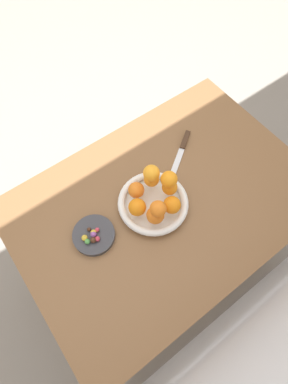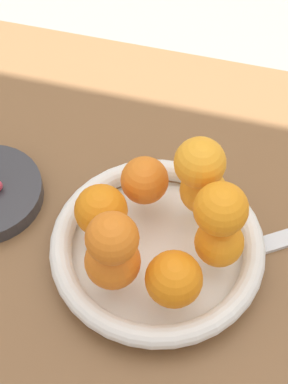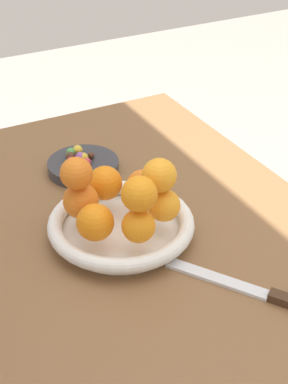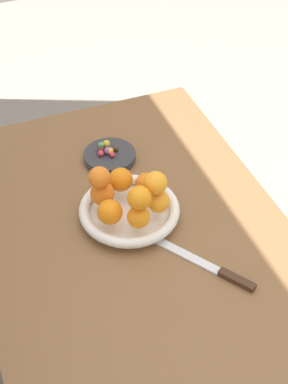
{
  "view_description": "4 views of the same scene",
  "coord_description": "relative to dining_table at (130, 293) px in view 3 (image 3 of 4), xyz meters",
  "views": [
    {
      "loc": [
        0.35,
        0.34,
        1.73
      ],
      "look_at": [
        0.06,
        -0.05,
        0.8
      ],
      "focal_mm": 28.0,
      "sensor_mm": 36.0,
      "label": 1
    },
    {
      "loc": [
        -0.03,
        0.34,
        1.36
      ],
      "look_at": [
        0.07,
        -0.02,
        0.86
      ],
      "focal_mm": 55.0,
      "sensor_mm": 36.0,
      "label": 2
    },
    {
      "loc": [
        -0.69,
        0.34,
        1.37
      ],
      "look_at": [
        0.03,
        -0.04,
        0.83
      ],
      "focal_mm": 55.0,
      "sensor_mm": 36.0,
      "label": 3
    },
    {
      "loc": [
        -0.93,
        0.34,
        1.8
      ],
      "look_at": [
        0.02,
        -0.04,
        0.84
      ],
      "focal_mm": 55.0,
      "sensor_mm": 36.0,
      "label": 4
    }
  ],
  "objects": [
    {
      "name": "candy_dish",
      "position": [
        0.29,
        -0.04,
        0.1
      ],
      "size": [
        0.15,
        0.15,
        0.02
      ],
      "primitive_type": "cylinder",
      "color": "#333338",
      "rests_on": "dining_table"
    },
    {
      "name": "dining_table",
      "position": [
        0.0,
        0.0,
        0.0
      ],
      "size": [
        1.1,
        0.76,
        0.74
      ],
      "color": "brown",
      "rests_on": "ground_plane"
    },
    {
      "name": "orange_4",
      "position": [
        0.01,
        -0.07,
        0.16
      ],
      "size": [
        0.06,
        0.06,
        0.06
      ],
      "primitive_type": "sphere",
      "color": "orange",
      "rests_on": "fruit_bowl"
    },
    {
      "name": "orange_1",
      "position": [
        0.09,
        0.05,
        0.16
      ],
      "size": [
        0.06,
        0.06,
        0.06
      ],
      "primitive_type": "sphere",
      "color": "orange",
      "rests_on": "fruit_bowl"
    },
    {
      "name": "candy_ball_5",
      "position": [
        0.29,
        -0.03,
        0.12
      ],
      "size": [
        0.02,
        0.02,
        0.02
      ],
      "primitive_type": "sphere",
      "color": "#8C4C99",
      "rests_on": "candy_dish"
    },
    {
      "name": "candy_ball_1",
      "position": [
        0.32,
        -0.02,
        0.12
      ],
      "size": [
        0.02,
        0.02,
        0.02
      ],
      "primitive_type": "sphere",
      "color": "#4C9947",
      "rests_on": "candy_dish"
    },
    {
      "name": "candy_ball_3",
      "position": [
        0.3,
        -0.02,
        0.12
      ],
      "size": [
        0.02,
        0.02,
        0.02
      ],
      "primitive_type": "sphere",
      "color": "#472819",
      "rests_on": "candy_dish"
    },
    {
      "name": "orange_8",
      "position": [
        0.08,
        0.05,
        0.22
      ],
      "size": [
        0.05,
        0.05,
        0.05
      ],
      "primitive_type": "sphere",
      "color": "orange",
      "rests_on": "orange_1"
    },
    {
      "name": "orange_3",
      "position": [
        -0.02,
        -0.01,
        0.16
      ],
      "size": [
        0.06,
        0.06,
        0.06
      ],
      "primitive_type": "sphere",
      "color": "orange",
      "rests_on": "fruit_bowl"
    },
    {
      "name": "orange_5",
      "position": [
        0.08,
        -0.07,
        0.16
      ],
      "size": [
        0.06,
        0.06,
        0.06
      ],
      "primitive_type": "sphere",
      "color": "orange",
      "rests_on": "fruit_bowl"
    },
    {
      "name": "candy_ball_0",
      "position": [
        0.32,
        -0.04,
        0.12
      ],
      "size": [
        0.02,
        0.02,
        0.02
      ],
      "primitive_type": "sphere",
      "color": "gold",
      "rests_on": "candy_dish"
    },
    {
      "name": "orange_2",
      "position": [
        0.02,
        0.05,
        0.16
      ],
      "size": [
        0.06,
        0.06,
        0.06
      ],
      "primitive_type": "sphere",
      "color": "orange",
      "rests_on": "fruit_bowl"
    },
    {
      "name": "knife",
      "position": [
        -0.18,
        -0.13,
        0.09
      ],
      "size": [
        0.23,
        0.16,
        0.01
      ],
      "color": "#3F2819",
      "rests_on": "dining_table"
    },
    {
      "name": "orange_6",
      "position": [
        -0.01,
        -0.01,
        0.21
      ],
      "size": [
        0.06,
        0.06,
        0.06
      ],
      "primitive_type": "sphere",
      "color": "orange",
      "rests_on": "orange_3"
    },
    {
      "name": "fruit_bowl",
      "position": [
        0.05,
        -0.01,
        0.11
      ],
      "size": [
        0.25,
        0.25,
        0.04
      ],
      "color": "white",
      "rests_on": "dining_table"
    },
    {
      "name": "candy_ball_7",
      "position": [
        0.28,
        -0.04,
        0.12
      ],
      "size": [
        0.02,
        0.02,
        0.02
      ],
      "primitive_type": "sphere",
      "color": "gold",
      "rests_on": "candy_dish"
    },
    {
      "name": "orange_0",
      "position": [
        0.12,
        -0.01,
        0.16
      ],
      "size": [
        0.06,
        0.06,
        0.06
      ],
      "primitive_type": "sphere",
      "color": "orange",
      "rests_on": "fruit_bowl"
    },
    {
      "name": "orange_7",
      "position": [
        0.02,
        -0.07,
        0.21
      ],
      "size": [
        0.06,
        0.06,
        0.06
      ],
      "primitive_type": "sphere",
      "color": "orange",
      "rests_on": "orange_4"
    },
    {
      "name": "candy_ball_4",
      "position": [
        0.29,
        -0.06,
        0.12
      ],
      "size": [
        0.01,
        0.01,
        0.01
      ],
      "primitive_type": "sphere",
      "color": "#472819",
      "rests_on": "candy_dish"
    },
    {
      "name": "candy_ball_6",
      "position": [
        0.28,
        -0.01,
        0.12
      ],
      "size": [
        0.02,
        0.02,
        0.02
      ],
      "primitive_type": "sphere",
      "color": "#C6384C",
      "rests_on": "candy_dish"
    },
    {
      "name": "candy_ball_2",
      "position": [
        0.27,
        -0.04,
        0.12
      ],
      "size": [
        0.02,
        0.02,
        0.02
      ],
      "primitive_type": "sphere",
      "color": "#C6384C",
      "rests_on": "candy_dish"
    }
  ]
}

